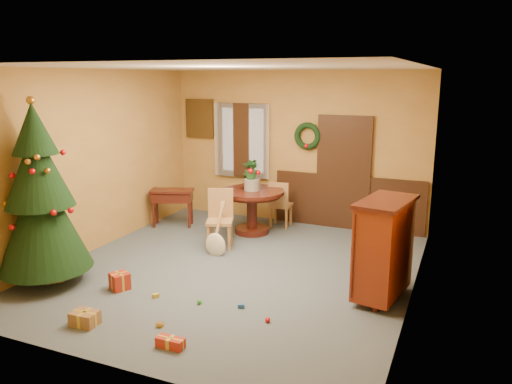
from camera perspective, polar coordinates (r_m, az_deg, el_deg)
The scene contains 21 objects.
room_envelope at distance 9.50m, azimuth 5.62°, elevation 2.91°, with size 5.50×5.50×5.50m.
dining_table at distance 8.97m, azimuth -0.46°, elevation -1.29°, with size 1.16×1.16×0.79m.
urn at distance 8.89m, azimuth -0.47°, elevation 0.84°, with size 0.28×0.28×0.21m, color slate.
centerpiece_plant at distance 8.84m, azimuth -0.47°, elevation 2.68°, with size 0.34×0.29×0.37m, color #1E4C23.
chair_near at distance 8.29m, azimuth -4.12°, elevation -2.78°, with size 0.54×0.54×0.97m.
chair_far at distance 9.34m, azimuth 2.75°, elevation -1.24°, with size 0.41×0.41×0.88m.
guitar at distance 7.91m, azimuth -4.68°, elevation -4.39°, with size 0.35×0.16×0.82m, color beige, non-canonical shape.
plant_stand at distance 9.14m, azimuth -0.67°, elevation -1.11°, with size 0.34×0.34×0.87m.
stand_plant at distance 9.02m, azimuth -0.68°, elevation 2.33°, with size 0.25×0.20×0.46m, color #19471E.
christmas_tree at distance 7.21m, azimuth -23.42°, elevation -0.63°, with size 1.23×1.23×2.54m.
writing_desk at distance 9.55m, azimuth -9.56°, elevation -0.75°, with size 0.88×0.65×0.70m.
sideboard at distance 6.48m, azimuth 14.38°, elevation -6.05°, with size 0.71×1.09×1.30m.
gift_a at distance 6.19m, azimuth -18.97°, elevation -13.49°, with size 0.31×0.23×0.16m.
gift_b at distance 7.00m, azimuth -15.31°, elevation -9.80°, with size 0.30×0.30×0.23m.
gift_c at distance 7.55m, azimuth -21.95°, elevation -9.01°, with size 0.28×0.27×0.13m.
gift_d at distance 5.53m, azimuth -9.75°, elevation -16.59°, with size 0.31×0.13×0.11m.
toy_a at distance 6.29m, azimuth -1.70°, elevation -12.89°, with size 0.08×0.05×0.05m, color #225195.
toy_b at distance 6.41m, azimuth -6.48°, elevation -12.37°, with size 0.06×0.06×0.06m, color green.
toy_c at distance 6.68m, azimuth -11.38°, elevation -11.54°, with size 0.08×0.05×0.05m, color gold.
toy_d at distance 5.95m, azimuth 1.34°, elevation -14.40°, with size 0.06×0.06×0.06m, color red.
toy_e at distance 5.96m, azimuth -10.93°, elevation -14.69°, with size 0.08×0.05×0.05m, color #BF842D.
Camera 1 is at (3.01, -6.22, 2.77)m, focal length 35.00 mm.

